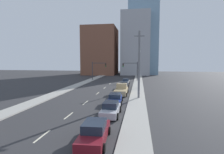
% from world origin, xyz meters
% --- Properties ---
extents(sidewalk_left, '(2.49, 102.37, 0.15)m').
position_xyz_m(sidewalk_left, '(-7.30, 51.18, 0.08)').
color(sidewalk_left, '#9E9B93').
rests_on(sidewalk_left, ground).
extents(sidewalk_right, '(2.49, 102.37, 0.15)m').
position_xyz_m(sidewalk_right, '(7.30, 51.18, 0.08)').
color(sidewalk_right, '#9E9B93').
rests_on(sidewalk_right, ground).
extents(lane_stripe_at_9m, '(0.16, 2.40, 0.01)m').
position_xyz_m(lane_stripe_at_9m, '(0.00, 9.34, 0.00)').
color(lane_stripe_at_9m, beige).
rests_on(lane_stripe_at_9m, ground).
extents(lane_stripe_at_15m, '(0.16, 2.40, 0.01)m').
position_xyz_m(lane_stripe_at_15m, '(0.00, 14.61, 0.00)').
color(lane_stripe_at_15m, beige).
rests_on(lane_stripe_at_15m, ground).
extents(lane_stripe_at_21m, '(0.16, 2.40, 0.01)m').
position_xyz_m(lane_stripe_at_21m, '(0.00, 20.64, 0.00)').
color(lane_stripe_at_21m, beige).
rests_on(lane_stripe_at_21m, ground).
extents(lane_stripe_at_28m, '(0.16, 2.40, 0.01)m').
position_xyz_m(lane_stripe_at_28m, '(0.00, 28.13, 0.00)').
color(lane_stripe_at_28m, beige).
rests_on(lane_stripe_at_28m, ground).
extents(lane_stripe_at_35m, '(0.16, 2.40, 0.01)m').
position_xyz_m(lane_stripe_at_35m, '(0.00, 34.81, 0.00)').
color(lane_stripe_at_35m, beige).
rests_on(lane_stripe_at_35m, ground).
extents(lane_stripe_at_42m, '(0.16, 2.40, 0.01)m').
position_xyz_m(lane_stripe_at_42m, '(0.00, 41.91, 0.00)').
color(lane_stripe_at_42m, beige).
rests_on(lane_stripe_at_42m, ground).
extents(building_brick_left, '(14.00, 16.00, 20.61)m').
position_xyz_m(building_brick_left, '(-9.64, 74.36, 10.30)').
color(building_brick_left, brown).
rests_on(building_brick_left, ground).
extents(building_office_center, '(12.00, 20.00, 26.48)m').
position_xyz_m(building_office_center, '(5.75, 78.36, 13.24)').
color(building_office_center, '#A8A8AD').
rests_on(building_office_center, ground).
extents(building_glass_right, '(13.00, 20.00, 31.90)m').
position_xyz_m(building_glass_right, '(8.99, 82.36, 15.95)').
color(building_glass_right, '#7A9EB7').
rests_on(building_glass_right, ground).
extents(traffic_signal_left, '(4.53, 0.35, 5.71)m').
position_xyz_m(traffic_signal_left, '(-5.46, 49.42, 3.74)').
color(traffic_signal_left, '#38383D').
rests_on(traffic_signal_left, ground).
extents(traffic_signal_right, '(4.53, 0.35, 5.71)m').
position_xyz_m(traffic_signal_right, '(5.63, 49.42, 3.74)').
color(traffic_signal_right, '#38383D').
rests_on(traffic_signal_right, ground).
extents(utility_pole_right_mid, '(1.60, 0.32, 10.60)m').
position_xyz_m(utility_pole_right_mid, '(7.52, 24.62, 5.43)').
color(utility_pole_right_mid, slate).
rests_on(utility_pole_right_mid, ground).
extents(street_lamp, '(0.44, 0.44, 8.24)m').
position_xyz_m(street_lamp, '(7.59, 34.64, 4.78)').
color(street_lamp, '#4C4C51').
rests_on(street_lamp, ground).
extents(sedan_maroon, '(2.22, 4.78, 1.53)m').
position_xyz_m(sedan_maroon, '(4.36, 9.05, 0.69)').
color(sedan_maroon, maroon).
rests_on(sedan_maroon, ground).
extents(sedan_silver, '(2.03, 4.45, 1.53)m').
position_xyz_m(sedan_silver, '(4.53, 15.46, 0.70)').
color(sedan_silver, '#B2B2BC').
rests_on(sedan_silver, ground).
extents(sedan_blue, '(2.26, 4.88, 1.39)m').
position_xyz_m(sedan_blue, '(4.24, 20.97, 0.64)').
color(sedan_blue, navy).
rests_on(sedan_blue, ground).
extents(pickup_truck_tan, '(2.37, 5.48, 1.88)m').
position_xyz_m(pickup_truck_tan, '(4.43, 27.75, 0.77)').
color(pickup_truck_tan, tan).
rests_on(pickup_truck_tan, ground).
extents(sedan_black, '(2.11, 4.78, 1.42)m').
position_xyz_m(sedan_black, '(4.30, 34.71, 0.65)').
color(sedan_black, black).
rests_on(sedan_black, ground).
extents(sedan_white, '(2.06, 4.38, 1.42)m').
position_xyz_m(sedan_white, '(4.18, 41.45, 0.65)').
color(sedan_white, silver).
rests_on(sedan_white, ground).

